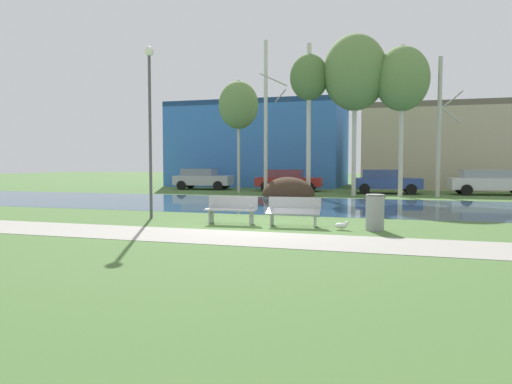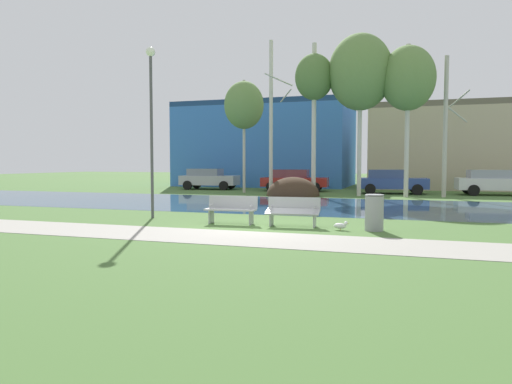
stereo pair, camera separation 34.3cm
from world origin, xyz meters
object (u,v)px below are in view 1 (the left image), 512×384
at_px(parked_wagon_fourth_white, 490,182).
at_px(bench_right, 294,211).
at_px(bench_left, 232,209).
at_px(parked_sedan_second_red, 288,180).
at_px(parked_van_nearest_silver, 202,178).
at_px(seagull, 342,225).
at_px(parked_hatch_third_blue, 385,181).
at_px(streetlamp, 150,106).
at_px(trash_bin, 375,212).

bearing_deg(parked_wagon_fourth_white, bench_right, -115.36).
relative_size(bench_left, parked_sedan_second_red, 0.36).
bearing_deg(parked_wagon_fourth_white, bench_left, -120.58).
relative_size(parked_van_nearest_silver, parked_sedan_second_red, 0.92).
height_order(bench_right, parked_sedan_second_red, parked_sedan_second_red).
relative_size(bench_right, seagull, 3.72).
bearing_deg(parked_hatch_third_blue, bench_right, -97.26).
bearing_deg(seagull, parked_hatch_third_blue, 87.90).
distance_m(parked_sedan_second_red, parked_wagon_fourth_white, 12.32).
height_order(bench_left, parked_van_nearest_silver, parked_van_nearest_silver).
height_order(bench_left, parked_sedan_second_red, parked_sedan_second_red).
bearing_deg(parked_sedan_second_red, bench_right, -76.19).
bearing_deg(seagull, parked_sedan_second_red, 108.00).
height_order(seagull, parked_hatch_third_blue, parked_hatch_third_blue).
bearing_deg(streetlamp, bench_left, -11.14).
bearing_deg(trash_bin, seagull, -167.46).
bearing_deg(parked_wagon_fourth_white, parked_van_nearest_silver, 178.67).
xyz_separation_m(bench_right, parked_wagon_fourth_white, (8.06, 17.01, 0.32)).
distance_m(seagull, parked_hatch_third_blue, 16.96).
xyz_separation_m(bench_right, parked_hatch_third_blue, (2.11, 16.56, 0.31)).
bearing_deg(parked_van_nearest_silver, parked_wagon_fourth_white, -1.33).
bearing_deg(parked_sedan_second_red, seagull, -72.00).
distance_m(bench_left, parked_van_nearest_silver, 19.40).
relative_size(bench_left, seagull, 3.72).
bearing_deg(parked_hatch_third_blue, bench_left, -103.89).
xyz_separation_m(trash_bin, streetlamp, (-7.55, 0.80, 3.32)).
xyz_separation_m(parked_van_nearest_silver, parked_hatch_third_blue, (12.60, -0.87, 0.00)).
bearing_deg(trash_bin, parked_van_nearest_silver, 126.19).
height_order(trash_bin, parked_van_nearest_silver, parked_van_nearest_silver).
height_order(bench_right, parked_wagon_fourth_white, parked_wagon_fourth_white).
distance_m(bench_right, parked_sedan_second_red, 17.84).
xyz_separation_m(bench_left, seagull, (3.48, -0.37, -0.34)).
distance_m(trash_bin, parked_hatch_third_blue, 16.74).
bearing_deg(streetlamp, parked_wagon_fourth_white, 51.10).
bearing_deg(bench_left, parked_hatch_third_blue, 76.11).
bearing_deg(parked_van_nearest_silver, parked_hatch_third_blue, -3.96).
height_order(seagull, parked_sedan_second_red, parked_sedan_second_red).
height_order(parked_sedan_second_red, parked_wagon_fourth_white, parked_wagon_fourth_white).
distance_m(bench_right, parked_hatch_third_blue, 16.70).
bearing_deg(parked_hatch_third_blue, parked_sedan_second_red, 173.22).
relative_size(bench_left, trash_bin, 1.60).
height_order(bench_left, parked_wagon_fourth_white, parked_wagon_fourth_white).
relative_size(bench_left, parked_van_nearest_silver, 0.39).
relative_size(streetlamp, parked_hatch_third_blue, 1.38).
xyz_separation_m(seagull, parked_van_nearest_silver, (-11.98, 17.81, 0.65)).
xyz_separation_m(streetlamp, parked_van_nearest_silver, (-5.34, 16.81, -3.07)).
relative_size(streetlamp, parked_van_nearest_silver, 1.40).
relative_size(streetlamp, parked_wagon_fourth_white, 1.21).
distance_m(seagull, parked_van_nearest_silver, 21.47).
bearing_deg(bench_right, parked_hatch_third_blue, 82.74).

